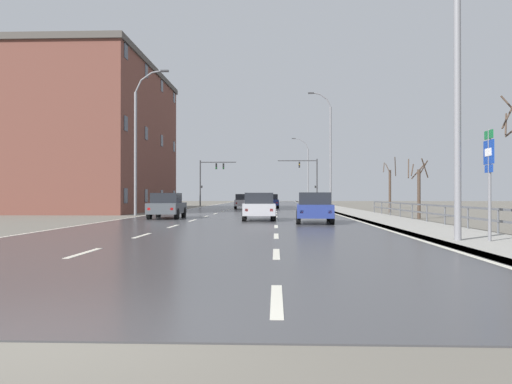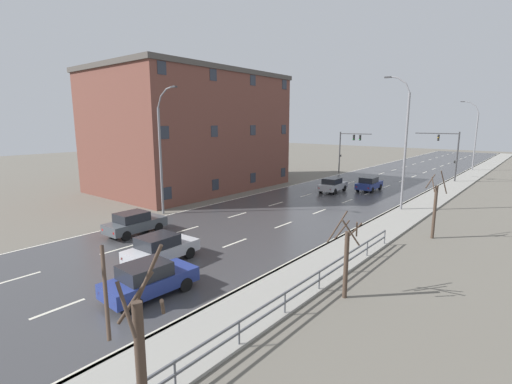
# 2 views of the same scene
# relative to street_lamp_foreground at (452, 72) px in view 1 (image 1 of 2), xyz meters

# --- Properties ---
(ground_plane) EXTENTS (160.00, 160.00, 0.12)m
(ground_plane) POSITION_rel_street_lamp_foreground_xyz_m (-7.44, 37.79, -5.07)
(ground_plane) COLOR #666056
(road_asphalt_strip) EXTENTS (14.00, 120.00, 0.03)m
(road_asphalt_strip) POSITION_rel_street_lamp_foreground_xyz_m (-7.44, 49.78, -5.00)
(road_asphalt_strip) COLOR #3D3D3F
(road_asphalt_strip) RESTS_ON ground
(sidewalk_right) EXTENTS (3.00, 120.00, 0.12)m
(sidewalk_right) POSITION_rel_street_lamp_foreground_xyz_m (0.99, 49.79, -4.95)
(sidewalk_right) COLOR gray
(sidewalk_right) RESTS_ON ground
(guardrail) EXTENTS (0.07, 27.34, 1.00)m
(guardrail) POSITION_rel_street_lamp_foreground_xyz_m (2.41, 10.75, -4.30)
(guardrail) COLOR #515459
(guardrail) RESTS_ON ground
(street_lamp_foreground) EXTENTS (2.49, 0.24, 10.24)m
(street_lamp_foreground) POSITION_rel_street_lamp_foreground_xyz_m (0.00, 0.00, 0.00)
(street_lamp_foreground) COLOR slate
(street_lamp_foreground) RESTS_ON ground
(street_lamp_midground) EXTENTS (2.26, 0.24, 11.44)m
(street_lamp_midground) POSITION_rel_street_lamp_foreground_xyz_m (0.04, 34.51, 0.62)
(street_lamp_midground) COLOR slate
(street_lamp_midground) RESTS_ON ground
(street_lamp_distant) EXTENTS (2.75, 0.24, 10.88)m
(street_lamp_distant) POSITION_rel_street_lamp_foreground_xyz_m (-0.02, 69.01, 0.29)
(street_lamp_distant) COLOR slate
(street_lamp_distant) RESTS_ON ground
(street_lamp_left_bank) EXTENTS (2.45, 0.24, 10.32)m
(street_lamp_left_bank) POSITION_rel_street_lamp_foreground_xyz_m (-14.88, 20.70, 0.04)
(street_lamp_left_bank) COLOR slate
(street_lamp_left_bank) RESTS_ON ground
(highway_sign) EXTENTS (0.09, 0.68, 3.30)m
(highway_sign) POSITION_rel_street_lamp_foreground_xyz_m (0.95, -0.27, -2.89)
(highway_sign) COLOR slate
(highway_sign) RESTS_ON ground
(traffic_signal_right) EXTENTS (5.40, 0.36, 6.41)m
(traffic_signal_right) POSITION_rel_street_lamp_foreground_xyz_m (-0.50, 54.61, -0.79)
(traffic_signal_right) COLOR #38383A
(traffic_signal_right) RESTS_ON ground
(traffic_signal_left) EXTENTS (4.94, 0.36, 6.17)m
(traffic_signal_left) POSITION_rel_street_lamp_foreground_xyz_m (-14.15, 53.64, -0.78)
(traffic_signal_left) COLOR #38383A
(traffic_signal_left) RESTS_ON ground
(car_mid_centre) EXTENTS (1.90, 4.13, 1.57)m
(car_mid_centre) POSITION_rel_street_lamp_foreground_xyz_m (-11.76, 15.89, -4.21)
(car_mid_centre) COLOR #474C51
(car_mid_centre) RESTS_ON ground
(car_near_right) EXTENTS (1.98, 4.17, 1.57)m
(car_near_right) POSITION_rel_street_lamp_foreground_xyz_m (-3.16, 11.07, -4.21)
(car_near_right) COLOR navy
(car_near_right) RESTS_ON ground
(car_distant) EXTENTS (1.95, 4.16, 1.57)m
(car_distant) POSITION_rel_street_lamp_foreground_xyz_m (-5.73, 41.80, -4.21)
(car_distant) COLOR navy
(car_distant) RESTS_ON ground
(car_far_left) EXTENTS (1.98, 4.18, 1.57)m
(car_far_left) POSITION_rel_street_lamp_foreground_xyz_m (-8.54, 38.51, -4.21)
(car_far_left) COLOR #B7B7BC
(car_far_left) RESTS_ON ground
(car_near_left) EXTENTS (1.96, 4.16, 1.57)m
(car_near_left) POSITION_rel_street_lamp_foreground_xyz_m (-6.08, 13.85, -4.21)
(car_near_left) COLOR #B7B7BC
(car_near_left) RESTS_ON ground
(brick_building) EXTENTS (14.08, 20.63, 13.13)m
(brick_building) POSITION_rel_street_lamp_foreground_xyz_m (-23.06, 30.97, 1.56)
(brick_building) COLOR brown
(brick_building) RESTS_ON ground
(bare_tree_mid) EXTENTS (1.35, 1.40, 3.72)m
(bare_tree_mid) POSITION_rel_street_lamp_foreground_xyz_m (3.57, 16.42, -3.19)
(bare_tree_mid) COLOR #423328
(bare_tree_mid) RESTS_ON ground
(bare_tree_far) EXTENTS (1.21, 1.25, 4.61)m
(bare_tree_far) POSITION_rel_street_lamp_foreground_xyz_m (4.36, 27.83, -3.00)
(bare_tree_far) COLOR #423328
(bare_tree_far) RESTS_ON ground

